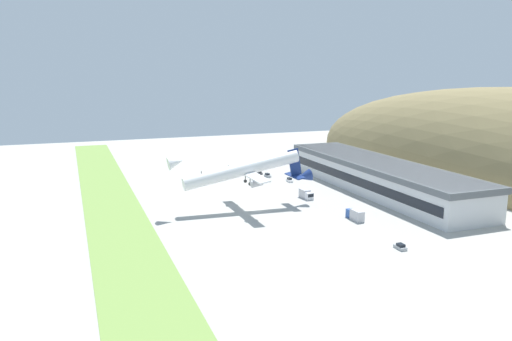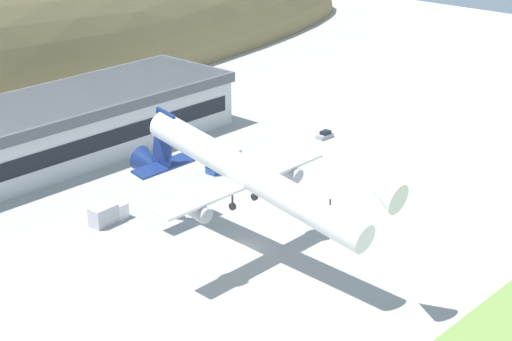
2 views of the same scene
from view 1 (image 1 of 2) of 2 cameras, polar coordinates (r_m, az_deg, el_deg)
ground_plane at (r=165.52m, az=0.02°, el=-4.54°), size 386.90×386.90×0.00m
grass_strip_foreground at (r=156.15m, az=-15.46°, el=-5.91°), size 348.21×18.66×0.08m
terminal_building at (r=196.37m, az=13.71°, el=-0.39°), size 103.19×22.78×11.54m
cargo_airplane at (r=163.53m, az=-1.26°, el=0.03°), size 32.32×49.81×12.78m
service_car_0 at (r=135.19m, az=16.17°, el=-8.38°), size 3.81×1.85×1.51m
service_car_1 at (r=216.79m, az=1.32°, el=-0.57°), size 4.13×1.95×1.66m
service_car_2 at (r=223.16m, az=0.35°, el=-0.24°), size 4.51×1.91×1.53m
service_car_3 at (r=207.93m, az=3.85°, el=-1.10°), size 4.25×1.89×1.69m
fuel_truck at (r=181.08m, az=5.74°, el=-2.72°), size 6.80×2.99×3.15m
box_truck at (r=157.44m, az=11.28°, el=-5.00°), size 7.54×2.35×3.31m
traffic_cone_0 at (r=211.71m, az=-0.33°, el=-0.97°), size 0.52×0.52×0.58m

